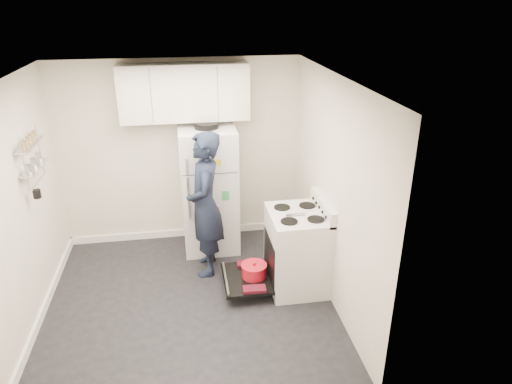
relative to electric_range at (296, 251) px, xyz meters
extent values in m
cube|color=black|center=(-1.26, -0.15, -0.47)|extent=(3.20, 3.20, 0.01)
cube|color=white|center=(-1.26, -0.15, 2.03)|extent=(3.20, 3.20, 0.01)
cube|color=beige|center=(-1.26, 1.45, 0.78)|extent=(3.20, 0.01, 2.50)
cube|color=beige|center=(-1.26, -1.75, 0.78)|extent=(3.20, 0.01, 2.50)
cube|color=beige|center=(-2.86, -0.15, 0.78)|extent=(0.01, 3.20, 2.50)
cube|color=beige|center=(0.34, -0.15, 0.78)|extent=(0.01, 3.20, 2.50)
cube|color=white|center=(-2.85, -0.15, -0.42)|extent=(0.03, 3.20, 0.10)
cube|color=white|center=(-1.26, 1.44, -0.42)|extent=(3.20, 0.03, 0.10)
cube|color=silver|center=(0.01, 0.00, -0.01)|extent=(0.65, 0.76, 0.92)
cube|color=black|center=(-0.06, 0.00, -0.07)|extent=(0.53, 0.60, 0.52)
cube|color=orange|center=(0.21, 0.00, -0.07)|extent=(0.02, 0.56, 0.46)
cylinder|color=black|center=(-0.01, 0.00, -0.25)|extent=(0.34, 0.34, 0.02)
cube|color=silver|center=(0.30, 0.00, 0.54)|extent=(0.08, 0.76, 0.18)
cube|color=silver|center=(0.01, 0.00, 0.47)|extent=(0.65, 0.76, 0.03)
cube|color=#B2B2B7|center=(-0.04, -0.05, 0.50)|extent=(0.22, 0.03, 0.01)
cube|color=black|center=(-0.59, 0.00, -0.32)|extent=(0.55, 0.70, 0.03)
cylinder|color=#B2B2B7|center=(-0.83, 0.00, -0.29)|extent=(0.02, 0.66, 0.02)
cylinder|color=red|center=(-0.50, 0.01, -0.24)|extent=(0.29, 0.29, 0.14)
cylinder|color=red|center=(-0.50, 0.01, -0.16)|extent=(0.30, 0.30, 0.02)
sphere|color=red|center=(-0.50, 0.01, -0.13)|extent=(0.04, 0.04, 0.04)
cube|color=maroon|center=(-0.54, -0.27, -0.29)|extent=(0.27, 0.14, 0.04)
cube|color=maroon|center=(-0.54, 0.27, -0.29)|extent=(0.26, 0.13, 0.04)
cube|color=silver|center=(-0.92, 1.10, 0.37)|extent=(0.72, 0.70, 1.68)
cube|color=#4C4C4C|center=(-0.92, 0.75, 0.73)|extent=(0.68, 0.01, 0.01)
cube|color=#B2B2B7|center=(-1.20, 0.73, 0.85)|extent=(0.02, 0.03, 0.20)
cube|color=#B2B2B7|center=(-1.20, 0.73, 0.43)|extent=(0.02, 0.03, 0.55)
cylinder|color=black|center=(-0.92, 1.10, 1.25)|extent=(0.30, 0.30, 0.07)
cube|color=green|center=(-0.74, 0.74, 0.43)|extent=(0.09, 0.01, 0.12)
cube|color=#C93950|center=(-0.87, 0.74, 0.23)|extent=(0.10, 0.01, 0.10)
cube|color=yellow|center=(-1.07, 0.74, 0.81)|extent=(0.06, 0.01, 0.06)
cube|color=silver|center=(-0.97, 0.74, 0.58)|extent=(0.12, 0.01, 0.16)
cube|color=yellow|center=(-0.82, 0.74, 0.88)|extent=(0.07, 0.01, 0.07)
cube|color=silver|center=(-1.16, 1.28, 1.63)|extent=(1.60, 0.33, 0.70)
cube|color=#B2B2B7|center=(-2.78, 0.35, 1.33)|extent=(0.14, 0.60, 0.02)
cube|color=#B2B2B7|center=(-2.78, 0.35, 1.08)|extent=(0.14, 0.60, 0.02)
cylinder|color=black|center=(-2.75, 0.17, 0.85)|extent=(0.08, 0.08, 0.09)
imported|color=black|center=(-1.01, 0.51, 0.43)|extent=(0.47, 0.69, 1.80)
camera|label=1|loc=(-1.21, -4.47, 2.77)|focal=32.00mm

